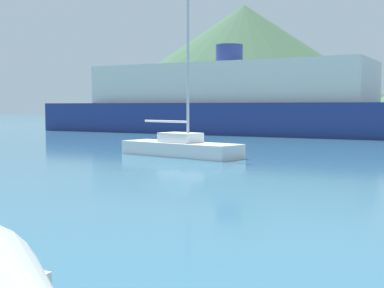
# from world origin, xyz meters

# --- Properties ---
(sailboat_inner) EXTENTS (5.96, 3.35, 8.08)m
(sailboat_inner) POSITION_xyz_m (-4.48, 22.62, 0.43)
(sailboat_inner) COLOR white
(sailboat_inner) RESTS_ON ground_plane
(ferry_distant) EXTENTS (33.13, 12.84, 7.17)m
(ferry_distant) POSITION_xyz_m (-8.91, 43.23, 2.45)
(ferry_distant) COLOR navy
(ferry_distant) RESTS_ON ground_plane
(hill_west) EXTENTS (50.51, 50.51, 17.17)m
(hill_west) POSITION_xyz_m (-18.07, 78.78, 8.58)
(hill_west) COLOR #38563D
(hill_west) RESTS_ON ground_plane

